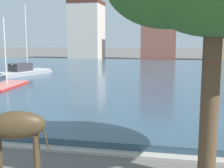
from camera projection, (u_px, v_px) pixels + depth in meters
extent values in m
cube|color=#334C60|center=(153.00, 75.00, 36.23)|extent=(91.14, 49.95, 0.40)
cube|color=#ADA89E|center=(115.00, 153.00, 11.79)|extent=(91.14, 0.50, 0.12)
cylinder|color=#42331E|center=(38.00, 167.00, 8.35)|extent=(0.15, 0.15, 2.01)
ellipsoid|color=#42331E|center=(16.00, 125.00, 7.89)|extent=(1.66, 1.11, 0.77)
cylinder|color=#42331E|center=(45.00, 135.00, 8.06)|extent=(0.22, 0.12, 0.82)
cube|color=#939399|center=(24.00, 75.00, 34.70)|extent=(4.19, 7.21, 0.85)
ellipsoid|color=#939399|center=(44.00, 72.00, 37.50)|extent=(2.56, 2.89, 0.80)
cube|color=#B1B1B5|center=(24.00, 71.00, 34.63)|extent=(4.11, 7.06, 0.06)
cube|color=#333338|center=(21.00, 67.00, 34.11)|extent=(2.17, 2.76, 0.91)
cylinder|color=silver|center=(26.00, 38.00, 34.50)|extent=(0.12, 0.12, 7.64)
cylinder|color=silver|center=(19.00, 64.00, 33.91)|extent=(0.85, 2.31, 0.08)
cube|color=red|center=(5.00, 88.00, 25.98)|extent=(2.59, 5.67, 0.58)
ellipsoid|color=red|center=(18.00, 84.00, 28.56)|extent=(2.09, 2.08, 0.55)
cube|color=#C7716E|center=(5.00, 85.00, 25.94)|extent=(2.54, 5.55, 0.06)
cylinder|color=silver|center=(5.00, 51.00, 25.90)|extent=(0.12, 0.12, 5.87)
cylinder|color=silver|center=(1.00, 76.00, 25.26)|extent=(0.23, 1.93, 0.08)
cylinder|color=brown|center=(209.00, 113.00, 9.08)|extent=(0.56, 0.56, 4.67)
cube|color=beige|center=(87.00, 32.00, 65.99)|extent=(6.70, 7.51, 12.12)
cube|color=#51281E|center=(87.00, 3.00, 65.02)|extent=(6.83, 7.66, 0.80)
cube|color=#8E5142|center=(159.00, 32.00, 63.34)|extent=(7.19, 6.49, 12.20)
cube|color=#42424C|center=(160.00, 1.00, 62.36)|extent=(7.33, 6.62, 0.80)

